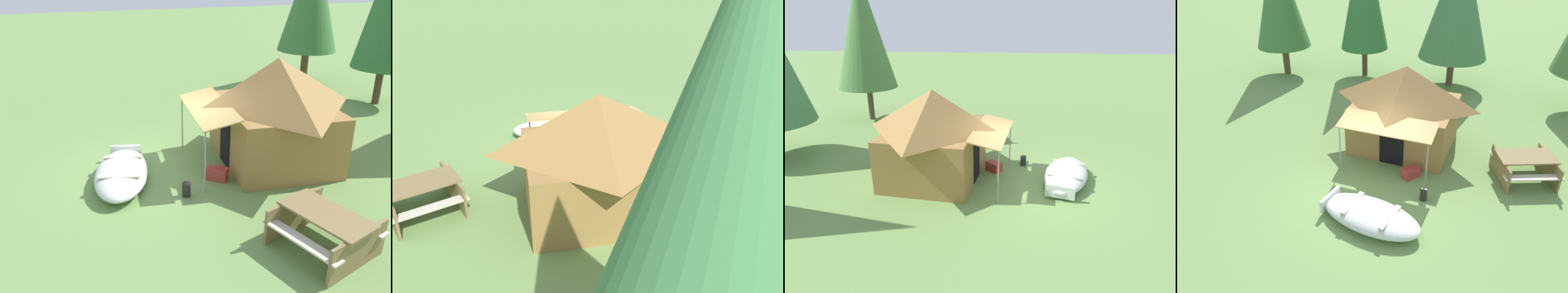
# 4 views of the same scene
# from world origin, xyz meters

# --- Properties ---
(ground_plane) EXTENTS (80.00, 80.00, 0.00)m
(ground_plane) POSITION_xyz_m (0.00, 0.00, 0.00)
(ground_plane) COLOR #6B8F4B
(beached_rowboat) EXTENTS (2.89, 1.89, 0.47)m
(beached_rowboat) POSITION_xyz_m (0.43, -1.19, 0.24)
(beached_rowboat) COLOR silver
(beached_rowboat) RESTS_ON ground_plane
(canvas_cabin_tent) EXTENTS (3.62, 3.95, 2.74)m
(canvas_cabin_tent) POSITION_xyz_m (0.48, 2.80, 1.42)
(canvas_cabin_tent) COLOR olive
(canvas_cabin_tent) RESTS_ON ground_plane
(picnic_table) EXTENTS (2.00, 1.96, 0.77)m
(picnic_table) POSITION_xyz_m (4.21, 1.83, 0.48)
(picnic_table) COLOR olive
(picnic_table) RESTS_ON ground_plane
(cooler_box) EXTENTS (0.55, 0.57, 0.30)m
(cooler_box) POSITION_xyz_m (1.05, 1.01, 0.15)
(cooler_box) COLOR #AE3531
(cooler_box) RESTS_ON ground_plane
(fuel_can) EXTENTS (0.27, 0.27, 0.33)m
(fuel_can) POSITION_xyz_m (1.57, 0.06, 0.17)
(fuel_can) COLOR black
(fuel_can) RESTS_ON ground_plane
(pine_tree_back_left) EXTENTS (2.68, 2.68, 6.76)m
(pine_tree_back_left) POSITION_xyz_m (6.59, 7.26, 4.15)
(pine_tree_back_left) COLOR #503F36
(pine_tree_back_left) RESTS_ON ground_plane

